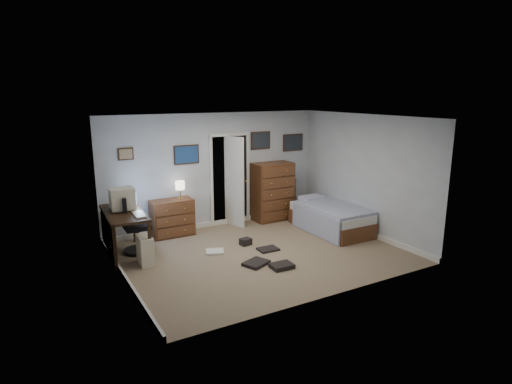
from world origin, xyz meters
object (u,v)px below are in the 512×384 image
(low_dresser, at_px, (172,218))
(bed, at_px, (330,217))
(tall_dresser, at_px, (272,191))
(computer_desk, at_px, (119,223))
(office_chair, at_px, (134,231))

(low_dresser, bearing_deg, bed, -22.94)
(tall_dresser, distance_m, bed, 1.53)
(computer_desk, distance_m, bed, 4.36)
(computer_desk, relative_size, tall_dresser, 1.10)
(low_dresser, bearing_deg, office_chair, -146.39)
(office_chair, bearing_deg, low_dresser, 34.16)
(computer_desk, xyz_separation_m, low_dresser, (1.21, 0.66, -0.26))
(computer_desk, height_order, low_dresser, computer_desk)
(low_dresser, bearing_deg, tall_dresser, 0.31)
(computer_desk, height_order, office_chair, office_chair)
(tall_dresser, bearing_deg, low_dresser, 178.14)
(computer_desk, bearing_deg, bed, -6.29)
(tall_dresser, height_order, bed, tall_dresser)
(bed, bearing_deg, office_chair, 169.78)
(low_dresser, bearing_deg, computer_desk, -150.29)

